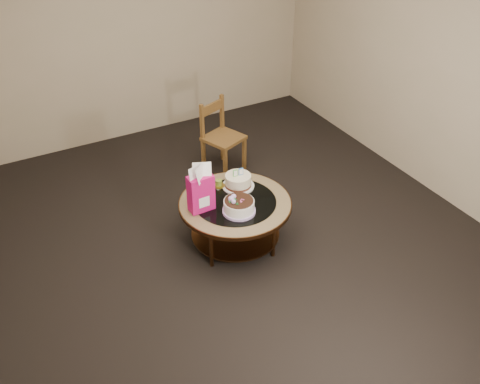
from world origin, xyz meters
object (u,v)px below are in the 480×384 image
decorated_cake (239,207)px  coffee_table (235,208)px  gift_bag (201,188)px  dining_chair (221,136)px  cream_cake (238,181)px

decorated_cake → coffee_table: bearing=72.9°
decorated_cake → gift_bag: size_ratio=0.66×
decorated_cake → dining_chair: 1.46m
decorated_cake → gift_bag: gift_bag is taller
coffee_table → dining_chair: (0.48, 1.21, 0.04)m
decorated_cake → cream_cake: 0.40m
decorated_cake → cream_cake: cream_cake is taller
gift_bag → dining_chair: size_ratio=0.54×
cream_cake → dining_chair: (0.34, 1.01, -0.10)m
coffee_table → dining_chair: size_ratio=1.25×
decorated_cake → cream_cake: size_ratio=0.97×
coffee_table → decorated_cake: decorated_cake is taller
coffee_table → gift_bag: size_ratio=2.32×
cream_cake → dining_chair: 1.07m
dining_chair → decorated_cake: bearing=-132.4°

